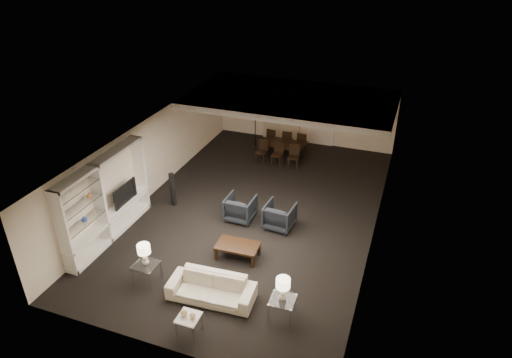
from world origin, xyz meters
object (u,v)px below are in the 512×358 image
object	(u,v)px
pendant_light	(299,114)
side_table_left	(147,273)
armchair_left	(240,208)
vase_amber	(89,195)
chair_fl	(273,138)
television	(122,193)
chair_nm	(277,154)
table_lamp_left	(145,255)
table_lamp_right	(283,289)
sofa	(211,288)
chair_nl	(262,152)
vase_blue	(84,219)
chair_nr	(293,157)
chair_fm	(288,140)
armchair_right	(280,216)
side_table_right	(282,308)
coffee_table	(238,251)
chair_fr	(303,142)
dining_table	(283,150)
marble_table	(189,325)
floor_speaker	(173,189)
floor_lamp	(255,130)

from	to	relation	value
pendant_light	side_table_left	xyz separation A→B (m)	(-1.68, -7.36, -1.66)
armchair_left	vase_amber	size ratio (longest dim) A/B	5.13
chair_fl	television	bearing A→B (deg)	76.12
chair_nm	table_lamp_left	bearing A→B (deg)	-97.68
armchair_left	table_lamp_right	bearing A→B (deg)	125.98
sofa	chair_nl	size ratio (longest dim) A/B	2.39
television	chair_fl	bearing A→B (deg)	-20.00
pendant_light	armchair_left	xyz separation A→B (m)	(-0.58, -4.06, -1.55)
sofa	vase_blue	size ratio (longest dim) A/B	12.27
chair_nr	chair_fm	xyz separation A→B (m)	(-0.60, 1.30, 0.00)
chair_fm	armchair_right	bearing A→B (deg)	98.05
armchair_right	side_table_left	distance (m)	4.02
side_table_left	vase_amber	xyz separation A→B (m)	(-1.93, 0.69, 1.38)
table_lamp_right	vase_amber	distance (m)	5.44
side_table_right	chair_nl	xyz separation A→B (m)	(-2.96, 7.03, 0.16)
sofa	coffee_table	xyz separation A→B (m)	(-0.00, 1.60, -0.10)
table_lamp_right	chair_fr	size ratio (longest dim) A/B	0.68
chair_fr	armchair_right	bearing A→B (deg)	101.99
sofa	dining_table	size ratio (longest dim) A/B	1.25
side_table_right	vase_blue	bearing A→B (deg)	176.14
armchair_left	vase_blue	xyz separation A→B (m)	(-3.03, -2.94, 0.77)
marble_table	chair_fr	distance (m)	9.43
armchair_right	chair_fm	size ratio (longest dim) A/B	0.98
table_lamp_right	chair_nm	bearing A→B (deg)	108.57
armchair_right	marble_table	xyz separation A→B (m)	(-0.60, -4.40, -0.14)
vase_blue	chair_fm	world-z (taller)	vase_blue
armchair_left	marble_table	size ratio (longest dim) A/B	1.79
side_table_left	vase_blue	distance (m)	2.15
armchair_right	marble_table	bearing A→B (deg)	86.61
armchair_right	chair_nr	world-z (taller)	chair_nr
table_lamp_left	chair_fr	size ratio (longest dim) A/B	0.68
chair_fl	floor_speaker	bearing A→B (deg)	78.82
chair_nl	chair_fl	world-z (taller)	same
side_table_right	vase_blue	distance (m)	5.41
coffee_table	floor_speaker	distance (m)	3.32
pendant_light	table_lamp_left	bearing A→B (deg)	-102.88
table_lamp_left	coffee_table	bearing A→B (deg)	43.26
floor_speaker	chair_fm	distance (m)	5.47
table_lamp_right	floor_speaker	size ratio (longest dim) A/B	0.52
armchair_right	dining_table	distance (m)	4.56
armchair_right	floor_speaker	bearing A→B (deg)	4.21
pendant_light	table_lamp_left	xyz separation A→B (m)	(-1.68, -7.36, -1.12)
pendant_light	side_table_right	bearing A→B (deg)	-76.86
armchair_left	armchair_right	xyz separation A→B (m)	(1.20, 0.00, 0.00)
armchair_left	chair_fl	distance (m)	5.07
sofa	chair_fm	xyz separation A→B (m)	(-0.66, 8.33, 0.13)
chair_nm	floor_lamp	world-z (taller)	floor_lamp
chair_fr	table_lamp_right	bearing A→B (deg)	106.44
pendant_light	sofa	distance (m)	7.53
pendant_light	floor_lamp	xyz separation A→B (m)	(-1.88, 0.75, -1.18)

